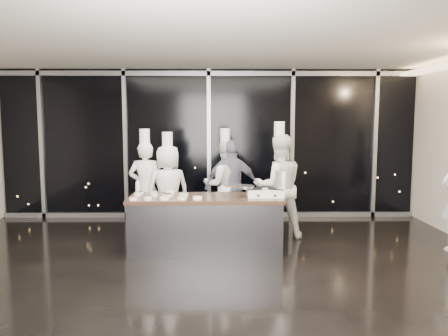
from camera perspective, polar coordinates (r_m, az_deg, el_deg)
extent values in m
plane|color=black|center=(6.39, -2.62, -13.13)|extent=(9.00, 9.00, 0.00)
cube|color=beige|center=(9.54, -1.97, 3.18)|extent=(9.00, 0.02, 3.20)
cube|color=beige|center=(2.58, -5.39, -5.62)|extent=(9.00, 0.02, 3.20)
cube|color=silver|center=(6.12, -2.78, 16.41)|extent=(9.00, 7.00, 0.02)
cube|color=black|center=(9.48, -1.97, 3.15)|extent=(8.90, 0.04, 3.18)
cube|color=gray|center=(9.46, -2.02, 12.24)|extent=(8.90, 0.08, 0.10)
cube|color=gray|center=(9.64, -1.94, -6.10)|extent=(8.90, 0.08, 0.10)
cube|color=gray|center=(10.17, -22.74, 2.88)|extent=(0.08, 0.08, 3.20)
cube|color=gray|center=(9.64, -12.76, 3.05)|extent=(0.08, 0.08, 3.20)
cube|color=gray|center=(9.43, -1.98, 3.14)|extent=(0.08, 0.08, 3.20)
cube|color=gray|center=(9.56, 8.89, 3.11)|extent=(0.08, 0.08, 3.20)
cube|color=gray|center=(10.02, 19.11, 2.98)|extent=(0.08, 0.08, 3.20)
cube|color=#3B3B40|center=(7.13, -2.39, -7.53)|extent=(2.40, 0.80, 0.84)
cube|color=#46281D|center=(7.04, -2.41, -3.97)|extent=(2.46, 0.86, 0.06)
cube|color=white|center=(7.02, 5.38, -3.27)|extent=(0.58, 0.37, 0.12)
cylinder|color=black|center=(7.00, 4.24, -2.72)|extent=(0.20, 0.20, 0.02)
cylinder|color=black|center=(7.03, 6.53, -2.69)|extent=(0.20, 0.20, 0.02)
cylinder|color=black|center=(6.83, 4.48, -3.63)|extent=(0.04, 0.02, 0.04)
cylinder|color=black|center=(6.86, 6.68, -3.60)|extent=(0.04, 0.02, 0.04)
cylinder|color=gray|center=(6.98, 2.86, -2.46)|extent=(0.28, 0.28, 0.05)
cube|color=#4C2B14|center=(6.96, 0.93, -2.39)|extent=(0.20, 0.03, 0.02)
cylinder|color=#A9A9AB|center=(7.02, 7.85, -1.50)|extent=(0.28, 0.28, 0.28)
cylinder|color=white|center=(6.84, -11.76, -3.95)|extent=(0.12, 0.12, 0.04)
cylinder|color=#FA5F29|center=(6.84, -11.77, -3.82)|extent=(0.10, 0.10, 0.01)
cylinder|color=white|center=(7.18, -11.25, -3.45)|extent=(0.11, 0.11, 0.04)
cylinder|color=beige|center=(7.18, -11.25, -3.32)|extent=(0.09, 0.09, 0.01)
cylinder|color=white|center=(7.38, -10.90, -3.19)|extent=(0.11, 0.11, 0.04)
cylinder|color=black|center=(7.37, -10.90, -3.06)|extent=(0.09, 0.09, 0.01)
cylinder|color=white|center=(6.80, -9.90, -3.98)|extent=(0.12, 0.12, 0.04)
cylinder|color=white|center=(6.80, -9.90, -3.84)|extent=(0.10, 0.10, 0.01)
cylinder|color=white|center=(7.11, -9.11, -3.51)|extent=(0.12, 0.12, 0.04)
cylinder|color=tan|center=(7.11, -9.11, -3.38)|extent=(0.10, 0.10, 0.01)
cylinder|color=white|center=(7.34, -9.25, -3.20)|extent=(0.14, 0.14, 0.04)
cylinder|color=olive|center=(7.34, -9.25, -3.07)|extent=(0.11, 0.11, 0.01)
cylinder|color=white|center=(6.81, -7.79, -3.93)|extent=(0.15, 0.15, 0.04)
cylinder|color=#E9A060|center=(6.81, -7.79, -3.79)|extent=(0.12, 0.12, 0.01)
cylinder|color=white|center=(7.07, -7.43, -3.55)|extent=(0.16, 0.16, 0.04)
cylinder|color=black|center=(7.06, -7.43, -3.41)|extent=(0.13, 0.13, 0.01)
cylinder|color=white|center=(7.31, -7.08, -3.21)|extent=(0.16, 0.16, 0.04)
cylinder|color=silver|center=(7.31, -7.08, -3.08)|extent=(0.13, 0.13, 0.01)
cylinder|color=white|center=(6.80, -5.53, -3.91)|extent=(0.15, 0.15, 0.04)
cylinder|color=#A79442|center=(6.80, -5.54, -3.78)|extent=(0.12, 0.12, 0.01)
cylinder|color=white|center=(7.11, -5.28, -3.46)|extent=(0.15, 0.15, 0.04)
cylinder|color=#AC6662|center=(7.11, -5.28, -3.32)|extent=(0.12, 0.12, 0.01)
cylinder|color=white|center=(6.77, -3.48, -3.94)|extent=(0.15, 0.15, 0.04)
cylinder|color=beige|center=(6.77, -3.48, -3.80)|extent=(0.12, 0.12, 0.01)
cylinder|color=white|center=(7.41, -11.21, -2.59)|extent=(0.07, 0.07, 0.19)
cone|color=white|center=(7.39, -11.23, -1.63)|extent=(0.06, 0.06, 0.06)
imported|color=white|center=(8.22, -10.20, -2.59)|extent=(0.65, 0.44, 1.73)
cylinder|color=white|center=(8.13, -10.33, 4.15)|extent=(0.20, 0.20, 0.26)
imported|color=white|center=(8.09, -7.32, -2.89)|extent=(0.97, 0.83, 1.68)
cylinder|color=white|center=(7.99, -7.42, 3.77)|extent=(0.25, 0.25, 0.26)
imported|color=white|center=(8.40, 0.14, -2.29)|extent=(0.89, 0.72, 1.74)
cylinder|color=white|center=(8.31, 0.14, 4.32)|extent=(0.20, 0.20, 0.26)
imported|color=#131535|center=(8.30, 1.01, -2.35)|extent=(1.06, 0.52, 1.75)
imported|color=white|center=(7.91, 7.14, -2.40)|extent=(1.00, 0.83, 1.87)
cylinder|color=white|center=(7.82, 7.25, 5.11)|extent=(0.22, 0.22, 0.26)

